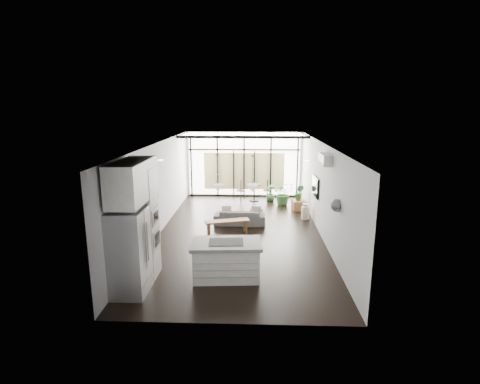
# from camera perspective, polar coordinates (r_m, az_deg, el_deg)

# --- Properties ---
(floor) EXTENTS (5.00, 10.00, 0.00)m
(floor) POSITION_cam_1_polar(r_m,az_deg,el_deg) (11.78, -0.06, -6.27)
(floor) COLOR black
(floor) RESTS_ON ground
(ceiling) EXTENTS (5.00, 10.00, 0.00)m
(ceiling) POSITION_cam_1_polar(r_m,az_deg,el_deg) (11.17, -0.06, 7.42)
(ceiling) COLOR white
(ceiling) RESTS_ON ground
(wall_left) EXTENTS (0.02, 10.00, 2.80)m
(wall_left) POSITION_cam_1_polar(r_m,az_deg,el_deg) (11.76, -12.33, 0.49)
(wall_left) COLOR #BDBDC0
(wall_left) RESTS_ON ground
(wall_right) EXTENTS (0.02, 10.00, 2.80)m
(wall_right) POSITION_cam_1_polar(r_m,az_deg,el_deg) (11.57, 12.41, 0.28)
(wall_right) COLOR #BDBDC0
(wall_right) RESTS_ON ground
(wall_back) EXTENTS (5.00, 0.02, 2.80)m
(wall_back) POSITION_cam_1_polar(r_m,az_deg,el_deg) (16.30, 0.63, 4.25)
(wall_back) COLOR #BDBDC0
(wall_back) RESTS_ON ground
(wall_front) EXTENTS (5.00, 0.02, 2.80)m
(wall_front) POSITION_cam_1_polar(r_m,az_deg,el_deg) (6.61, -1.78, -9.15)
(wall_front) COLOR #BDBDC0
(wall_front) RESTS_ON ground
(glazing) EXTENTS (5.00, 0.20, 2.80)m
(glazing) POSITION_cam_1_polar(r_m,az_deg,el_deg) (16.19, 0.62, 4.18)
(glazing) COLOR black
(glazing) RESTS_ON ground
(skylight) EXTENTS (4.70, 1.90, 0.06)m
(skylight) POSITION_cam_1_polar(r_m,az_deg,el_deg) (15.15, 0.54, 8.79)
(skylight) COLOR white
(skylight) RESTS_ON ceiling
(neighbour_building) EXTENTS (3.50, 0.02, 1.60)m
(neighbour_building) POSITION_cam_1_polar(r_m,az_deg,el_deg) (16.30, 0.63, 3.18)
(neighbour_building) COLOR beige
(neighbour_building) RESTS_ON ground
(island) EXTENTS (1.65, 1.05, 0.87)m
(island) POSITION_cam_1_polar(r_m,az_deg,el_deg) (8.73, -2.11, -10.31)
(island) COLOR white
(island) RESTS_ON floor
(cooktop) EXTENTS (0.81, 0.57, 0.01)m
(cooktop) POSITION_cam_1_polar(r_m,az_deg,el_deg) (8.56, -2.13, -7.60)
(cooktop) COLOR black
(cooktop) RESTS_ON island
(fridge) EXTENTS (0.71, 0.88, 1.83)m
(fridge) POSITION_cam_1_polar(r_m,az_deg,el_deg) (8.22, -16.52, -8.79)
(fridge) COLOR gray
(fridge) RESTS_ON floor
(appliance_column) EXTENTS (0.66, 0.69, 2.56)m
(appliance_column) POSITION_cam_1_polar(r_m,az_deg,el_deg) (8.85, -14.82, -4.60)
(appliance_column) COLOR white
(appliance_column) RESTS_ON floor
(upper_cabinets) EXTENTS (0.62, 1.75, 0.86)m
(upper_cabinets) POSITION_cam_1_polar(r_m,az_deg,el_deg) (8.17, -16.09, 1.62)
(upper_cabinets) COLOR white
(upper_cabinets) RESTS_ON wall_left
(pendant_left) EXTENTS (0.26, 0.26, 0.18)m
(pendant_left) POSITION_cam_1_polar(r_m,az_deg,el_deg) (8.70, -3.38, 0.57)
(pendant_left) COLOR white
(pendant_left) RESTS_ON ceiling
(pendant_right) EXTENTS (0.26, 0.26, 0.18)m
(pendant_right) POSITION_cam_1_polar(r_m,az_deg,el_deg) (8.66, 1.90, 0.53)
(pendant_right) COLOR white
(pendant_right) RESTS_ON ceiling
(sofa) EXTENTS (1.72, 0.55, 0.67)m
(sofa) POSITION_cam_1_polar(r_m,az_deg,el_deg) (12.55, -0.03, -3.45)
(sofa) COLOR #4F4F52
(sofa) RESTS_ON floor
(console_bench) EXTENTS (1.41, 0.71, 0.44)m
(console_bench) POSITION_cam_1_polar(r_m,az_deg,el_deg) (11.64, -1.95, -5.37)
(console_bench) COLOR brown
(console_bench) RESTS_ON floor
(pouf) EXTENTS (0.48, 0.48, 0.38)m
(pouf) POSITION_cam_1_polar(r_m,az_deg,el_deg) (13.22, 2.50, -3.25)
(pouf) COLOR beige
(pouf) RESTS_ON floor
(crate) EXTENTS (0.55, 0.55, 0.37)m
(crate) POSITION_cam_1_polar(r_m,az_deg,el_deg) (14.44, 8.96, -2.00)
(crate) COLOR brown
(crate) RESTS_ON floor
(plant_tall) EXTENTS (1.04, 1.10, 0.71)m
(plant_tall) POSITION_cam_1_polar(r_m,az_deg,el_deg) (15.11, 6.61, -0.58)
(plant_tall) COLOR #2E6028
(plant_tall) RESTS_ON floor
(plant_med) EXTENTS (0.63, 0.80, 0.40)m
(plant_med) POSITION_cam_1_polar(r_m,az_deg,el_deg) (15.57, 4.67, -0.73)
(plant_med) COLOR #2E6028
(plant_med) RESTS_ON floor
(plant_crate) EXTENTS (0.51, 0.69, 0.27)m
(plant_crate) POSITION_cam_1_polar(r_m,az_deg,el_deg) (14.36, 9.00, -0.76)
(plant_crate) COLOR #2E6028
(plant_crate) RESTS_ON crate
(milk_can) EXTENTS (0.31, 0.31, 0.56)m
(milk_can) POSITION_cam_1_polar(r_m,az_deg,el_deg) (13.32, 9.95, -2.91)
(milk_can) COLOR beige
(milk_can) RESTS_ON floor
(bistro_set) EXTENTS (1.38, 0.64, 0.64)m
(bistro_set) POSITION_cam_1_polar(r_m,az_deg,el_deg) (15.60, 2.17, -0.20)
(bistro_set) COLOR black
(bistro_set) RESTS_ON floor
(tv) EXTENTS (0.05, 1.10, 0.65)m
(tv) POSITION_cam_1_polar(r_m,az_deg,el_deg) (12.55, 11.43, 0.85)
(tv) COLOR black
(tv) RESTS_ON wall_right
(ac_unit) EXTENTS (0.22, 0.90, 0.30)m
(ac_unit) POSITION_cam_1_polar(r_m,az_deg,el_deg) (10.59, 12.80, 4.88)
(ac_unit) COLOR white
(ac_unit) RESTS_ON wall_right
(framed_art) EXTENTS (0.04, 0.70, 0.90)m
(framed_art) POSITION_cam_1_polar(r_m,az_deg,el_deg) (11.24, -12.84, 0.68)
(framed_art) COLOR black
(framed_art) RESTS_ON wall_left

